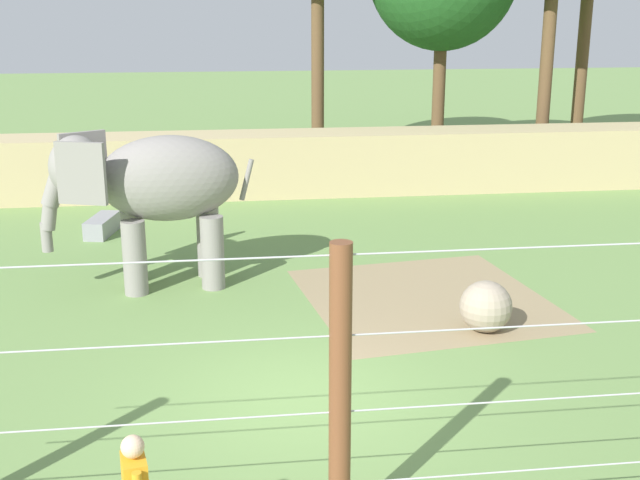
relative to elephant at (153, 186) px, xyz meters
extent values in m
plane|color=#6B8E4C|center=(2.35, -5.35, -2.05)|extent=(120.00, 120.00, 0.00)
cube|color=#937F5B|center=(5.19, -1.46, -2.05)|extent=(5.04, 5.25, 0.01)
cube|color=tan|center=(2.35, 8.05, -1.14)|extent=(36.00, 1.80, 1.82)
cylinder|color=gray|center=(-0.39, -0.45, -1.32)|extent=(0.46, 0.46, 1.48)
cylinder|color=gray|center=(-0.47, 0.36, -1.32)|extent=(0.46, 0.46, 1.48)
cylinder|color=gray|center=(1.11, -0.29, -1.32)|extent=(0.46, 0.46, 1.48)
cylinder|color=gray|center=(1.03, 0.52, -1.32)|extent=(0.46, 0.46, 1.48)
ellipsoid|color=gray|center=(0.32, 0.03, 0.14)|extent=(2.89, 1.76, 1.69)
ellipsoid|color=gray|center=(-1.39, -0.15, 0.44)|extent=(1.16, 1.26, 1.22)
cube|color=gray|center=(-1.22, -0.77, 0.44)|extent=(0.93, 0.41, 1.16)
cube|color=gray|center=(-1.35, 0.49, 0.44)|extent=(0.87, 0.58, 1.16)
cylinder|color=gray|center=(-1.84, -0.19, 0.00)|extent=(0.55, 0.39, 0.66)
cylinder|color=gray|center=(-1.97, -0.21, -0.46)|extent=(0.40, 0.31, 0.62)
cylinder|color=gray|center=(-2.05, -0.22, -0.90)|extent=(0.24, 0.24, 0.58)
cylinder|color=gray|center=(1.84, 0.19, 0.04)|extent=(0.33, 0.14, 0.84)
sphere|color=gray|center=(5.78, -3.18, -1.60)|extent=(0.91, 0.91, 0.91)
cylinder|color=brown|center=(2.42, -8.45, -0.42)|extent=(0.23, 0.23, 3.26)
cylinder|color=#B7B7BC|center=(2.35, -8.45, -0.62)|extent=(11.09, 0.02, 0.02)
cylinder|color=#B7B7BC|center=(2.35, -8.45, 0.23)|extent=(11.09, 0.02, 0.02)
cylinder|color=#B7B7BC|center=(2.35, -8.45, 1.08)|extent=(11.09, 0.02, 0.02)
sphere|color=beige|center=(0.39, -9.10, -0.49)|extent=(0.22, 0.22, 0.22)
cylinder|color=orange|center=(0.34, -8.87, -0.89)|extent=(0.11, 0.11, 0.54)
cube|color=gray|center=(-1.59, 4.07, -1.83)|extent=(0.78, 1.47, 0.44)
cylinder|color=brown|center=(14.52, 12.83, 1.16)|extent=(0.44, 0.44, 6.43)
cylinder|color=brown|center=(9.08, 12.25, 0.16)|extent=(0.44, 0.44, 4.42)
cylinder|color=brown|center=(12.41, 10.94, 1.12)|extent=(0.44, 0.44, 6.34)
cylinder|color=brown|center=(4.84, 12.54, 1.09)|extent=(0.44, 0.44, 6.29)
camera|label=1|loc=(1.24, -16.00, 3.43)|focal=46.09mm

